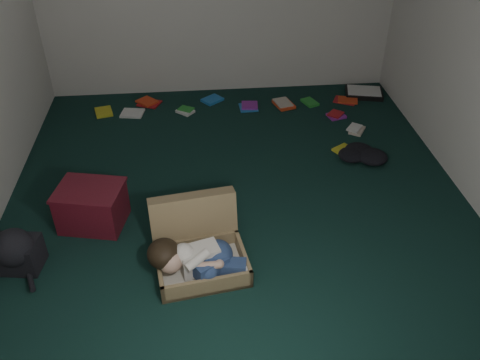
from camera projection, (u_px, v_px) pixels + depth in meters
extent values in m
plane|color=black|center=(238.00, 202.00, 4.42)|extent=(4.50, 4.50, 0.00)
plane|color=silver|center=(296.00, 305.00, 1.84)|extent=(4.50, 0.00, 4.50)
cube|color=olive|center=(202.00, 265.00, 3.71)|extent=(0.71, 0.56, 0.15)
cube|color=silver|center=(202.00, 269.00, 3.73)|extent=(0.65, 0.49, 0.02)
cube|color=olive|center=(194.00, 222.00, 3.85)|extent=(0.67, 0.29, 0.48)
cube|color=silver|center=(200.00, 259.00, 3.64)|extent=(0.31, 0.23, 0.20)
sphere|color=tan|center=(170.00, 261.00, 3.54)|extent=(0.18, 0.18, 0.18)
ellipsoid|color=black|center=(164.00, 254.00, 3.56)|extent=(0.23, 0.25, 0.20)
ellipsoid|color=navy|center=(218.00, 255.00, 3.67)|extent=(0.21, 0.25, 0.20)
cube|color=navy|center=(211.00, 267.00, 3.58)|extent=(0.27, 0.23, 0.13)
cube|color=navy|center=(231.00, 267.00, 3.62)|extent=(0.24, 0.15, 0.10)
sphere|color=white|center=(242.00, 264.00, 3.67)|extent=(0.10, 0.10, 0.10)
sphere|color=white|center=(244.00, 271.00, 3.62)|extent=(0.09, 0.09, 0.09)
cylinder|color=tan|center=(209.00, 265.00, 3.53)|extent=(0.18, 0.08, 0.06)
cube|color=#56111C|center=(92.00, 207.00, 4.11)|extent=(0.56, 0.48, 0.33)
cube|color=#56111C|center=(88.00, 190.00, 4.00)|extent=(0.59, 0.50, 0.02)
cube|color=black|center=(364.00, 93.00, 6.10)|extent=(0.49, 0.41, 0.05)
cube|color=white|center=(364.00, 91.00, 6.08)|extent=(0.44, 0.36, 0.01)
cube|color=gold|center=(104.00, 112.00, 5.73)|extent=(0.21, 0.16, 0.02)
cube|color=#AB161B|center=(149.00, 103.00, 5.92)|extent=(0.26, 0.25, 0.02)
cube|color=white|center=(185.00, 112.00, 5.75)|extent=(0.21, 0.25, 0.02)
cube|color=#226BB9|center=(248.00, 107.00, 5.83)|extent=(0.22, 0.25, 0.02)
cube|color=red|center=(284.00, 105.00, 5.88)|extent=(0.26, 0.25, 0.02)
cube|color=#258A2C|center=(310.00, 103.00, 5.93)|extent=(0.22, 0.18, 0.02)
cube|color=purple|center=(336.00, 116.00, 5.66)|extent=(0.26, 0.26, 0.02)
cube|color=beige|center=(357.00, 130.00, 5.41)|extent=(0.20, 0.24, 0.02)
cube|color=gold|center=(348.00, 152.00, 5.06)|extent=(0.23, 0.26, 0.02)
cube|color=#AB161B|center=(345.00, 100.00, 5.98)|extent=(0.26, 0.24, 0.02)
cube|color=white|center=(132.00, 113.00, 5.72)|extent=(0.24, 0.19, 0.02)
cube|color=#226BB9|center=(212.00, 100.00, 5.98)|extent=(0.26, 0.26, 0.02)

